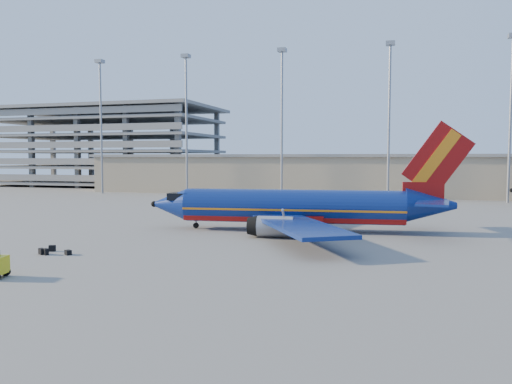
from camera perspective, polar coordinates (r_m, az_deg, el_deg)
ground at (r=51.92m, az=-3.54°, el=-4.72°), size 220.00×220.00×0.00m
terminal_building at (r=106.57m, az=12.34°, el=2.00°), size 122.00×16.00×8.50m
parking_garage at (r=145.92m, az=-16.72°, el=5.35°), size 62.00×32.00×21.40m
light_mast_row at (r=95.57m, az=8.90°, el=9.77°), size 101.60×1.60×28.65m
aircraft_main at (r=53.40m, az=5.04°, el=-1.82°), size 34.06×32.60×11.55m
luggage_pile at (r=44.13m, az=-22.28°, el=-6.26°), size 2.91×1.89×0.52m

